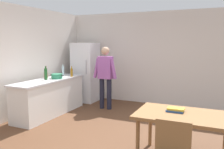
{
  "coord_description": "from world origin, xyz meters",
  "views": [
    {
      "loc": [
        1.85,
        -3.91,
        1.82
      ],
      "look_at": [
        -0.46,
        1.21,
        1.06
      ],
      "focal_mm": 38.26,
      "sensor_mm": 36.0,
      "label": 1
    }
  ],
  "objects_px": {
    "utensil_jar": "(46,75)",
    "bottle_water_clear": "(63,71)",
    "bottle_oil_amber": "(72,72)",
    "book_stack": "(176,110)",
    "person": "(105,74)",
    "dining_table": "(183,119)",
    "refrigerator": "(86,72)",
    "bottle_wine_green": "(46,74)",
    "cooking_pot": "(57,76)"
  },
  "relations": [
    {
      "from": "bottle_oil_amber",
      "to": "book_stack",
      "type": "relative_size",
      "value": 1.04
    },
    {
      "from": "refrigerator",
      "to": "person",
      "type": "height_order",
      "value": "refrigerator"
    },
    {
      "from": "bottle_water_clear",
      "to": "book_stack",
      "type": "distance_m",
      "value": 3.87
    },
    {
      "from": "utensil_jar",
      "to": "bottle_wine_green",
      "type": "distance_m",
      "value": 0.29
    },
    {
      "from": "book_stack",
      "to": "refrigerator",
      "type": "bearing_deg",
      "value": 140.39
    },
    {
      "from": "person",
      "to": "bottle_oil_amber",
      "type": "bearing_deg",
      "value": -152.31
    },
    {
      "from": "utensil_jar",
      "to": "refrigerator",
      "type": "bearing_deg",
      "value": 77.92
    },
    {
      "from": "dining_table",
      "to": "book_stack",
      "type": "bearing_deg",
      "value": 149.47
    },
    {
      "from": "utensil_jar",
      "to": "bottle_water_clear",
      "type": "height_order",
      "value": "utensil_jar"
    },
    {
      "from": "dining_table",
      "to": "cooking_pot",
      "type": "bearing_deg",
      "value": 158.64
    },
    {
      "from": "refrigerator",
      "to": "utensil_jar",
      "type": "height_order",
      "value": "refrigerator"
    },
    {
      "from": "refrigerator",
      "to": "dining_table",
      "type": "xyz_separation_m",
      "value": [
        3.3,
        -2.7,
        -0.23
      ]
    },
    {
      "from": "refrigerator",
      "to": "utensil_jar",
      "type": "xyz_separation_m",
      "value": [
        -0.31,
        -1.46,
        0.08
      ]
    },
    {
      "from": "book_stack",
      "to": "person",
      "type": "bearing_deg",
      "value": 137.0
    },
    {
      "from": "dining_table",
      "to": "utensil_jar",
      "type": "distance_m",
      "value": 3.83
    },
    {
      "from": "refrigerator",
      "to": "bottle_wine_green",
      "type": "relative_size",
      "value": 5.29
    },
    {
      "from": "refrigerator",
      "to": "bottle_water_clear",
      "type": "relative_size",
      "value": 6.0
    },
    {
      "from": "refrigerator",
      "to": "dining_table",
      "type": "distance_m",
      "value": 4.27
    },
    {
      "from": "utensil_jar",
      "to": "book_stack",
      "type": "bearing_deg",
      "value": -18.41
    },
    {
      "from": "cooking_pot",
      "to": "utensil_jar",
      "type": "xyz_separation_m",
      "value": [
        -0.3,
        -0.06,
        0.02
      ]
    },
    {
      "from": "bottle_oil_amber",
      "to": "book_stack",
      "type": "xyz_separation_m",
      "value": [
        3.02,
        -1.65,
        -0.24
      ]
    },
    {
      "from": "dining_table",
      "to": "bottle_wine_green",
      "type": "height_order",
      "value": "bottle_wine_green"
    },
    {
      "from": "person",
      "to": "bottle_water_clear",
      "type": "bearing_deg",
      "value": -167.73
    },
    {
      "from": "bottle_oil_amber",
      "to": "dining_table",
      "type": "bearing_deg",
      "value": -28.68
    },
    {
      "from": "bottle_water_clear",
      "to": "book_stack",
      "type": "height_order",
      "value": "bottle_water_clear"
    },
    {
      "from": "cooking_pot",
      "to": "utensil_jar",
      "type": "bearing_deg",
      "value": -168.74
    },
    {
      "from": "person",
      "to": "cooking_pot",
      "type": "bearing_deg",
      "value": -138.56
    },
    {
      "from": "cooking_pot",
      "to": "book_stack",
      "type": "relative_size",
      "value": 1.48
    },
    {
      "from": "refrigerator",
      "to": "book_stack",
      "type": "bearing_deg",
      "value": -39.61
    },
    {
      "from": "person",
      "to": "bottle_oil_amber",
      "type": "distance_m",
      "value": 0.91
    },
    {
      "from": "person",
      "to": "book_stack",
      "type": "relative_size",
      "value": 6.31
    },
    {
      "from": "dining_table",
      "to": "bottle_oil_amber",
      "type": "xyz_separation_m",
      "value": [
        -3.15,
        1.72,
        0.34
      ]
    },
    {
      "from": "person",
      "to": "bottle_oil_amber",
      "type": "relative_size",
      "value": 6.07
    },
    {
      "from": "utensil_jar",
      "to": "bottle_water_clear",
      "type": "relative_size",
      "value": 1.07
    },
    {
      "from": "person",
      "to": "bottle_oil_amber",
      "type": "xyz_separation_m",
      "value": [
        -0.8,
        -0.42,
        0.04
      ]
    },
    {
      "from": "cooking_pot",
      "to": "bottle_oil_amber",
      "type": "height_order",
      "value": "bottle_oil_amber"
    },
    {
      "from": "person",
      "to": "cooking_pot",
      "type": "relative_size",
      "value": 4.25
    },
    {
      "from": "bottle_water_clear",
      "to": "utensil_jar",
      "type": "bearing_deg",
      "value": -95.94
    },
    {
      "from": "bottle_water_clear",
      "to": "bottle_oil_amber",
      "type": "xyz_separation_m",
      "value": [
        0.39,
        -0.16,
        -0.01
      ]
    },
    {
      "from": "bottle_wine_green",
      "to": "utensil_jar",
      "type": "bearing_deg",
      "value": 129.39
    },
    {
      "from": "bottle_oil_amber",
      "to": "refrigerator",
      "type": "bearing_deg",
      "value": 98.54
    },
    {
      "from": "bottle_wine_green",
      "to": "book_stack",
      "type": "relative_size",
      "value": 1.26
    },
    {
      "from": "bottle_wine_green",
      "to": "bottle_oil_amber",
      "type": "xyz_separation_m",
      "value": [
        0.28,
        0.71,
        -0.03
      ]
    },
    {
      "from": "refrigerator",
      "to": "utensil_jar",
      "type": "relative_size",
      "value": 5.62
    },
    {
      "from": "dining_table",
      "to": "book_stack",
      "type": "relative_size",
      "value": 5.19
    },
    {
      "from": "bottle_water_clear",
      "to": "book_stack",
      "type": "bearing_deg",
      "value": -27.92
    },
    {
      "from": "dining_table",
      "to": "bottle_wine_green",
      "type": "relative_size",
      "value": 4.12
    },
    {
      "from": "dining_table",
      "to": "bottle_water_clear",
      "type": "relative_size",
      "value": 4.67
    },
    {
      "from": "dining_table",
      "to": "book_stack",
      "type": "height_order",
      "value": "book_stack"
    },
    {
      "from": "cooking_pot",
      "to": "person",
      "type": "bearing_deg",
      "value": 41.44
    }
  ]
}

